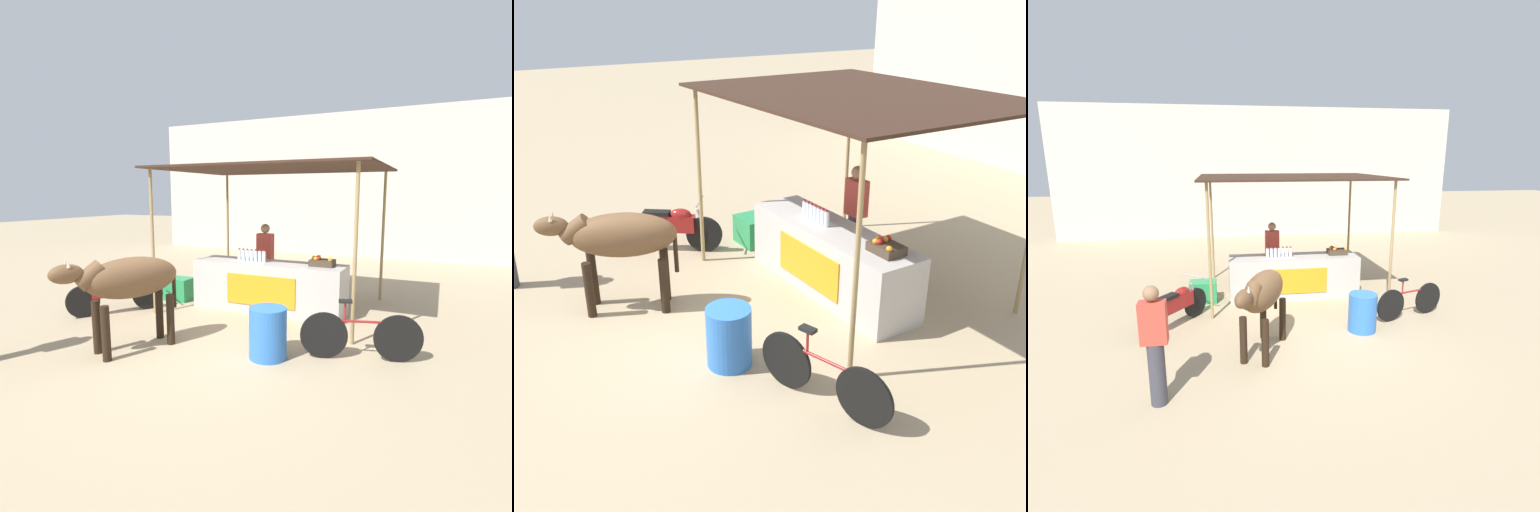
# 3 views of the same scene
# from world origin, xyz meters

# --- Properties ---
(ground_plane) EXTENTS (60.00, 60.00, 0.00)m
(ground_plane) POSITION_xyz_m (0.00, 0.00, 0.00)
(ground_plane) COLOR tan
(stall_counter) EXTENTS (3.00, 0.82, 0.96)m
(stall_counter) POSITION_xyz_m (0.00, 2.20, 0.48)
(stall_counter) COLOR #B2ADA8
(stall_counter) RESTS_ON ground
(stall_awning) EXTENTS (4.20, 3.20, 2.79)m
(stall_awning) POSITION_xyz_m (0.00, 2.50, 2.67)
(stall_awning) COLOR #382319
(stall_awning) RESTS_ON ground
(water_bottle_row) EXTENTS (0.61, 0.07, 0.25)m
(water_bottle_row) POSITION_xyz_m (-0.35, 2.15, 1.07)
(water_bottle_row) COLOR silver
(water_bottle_row) RESTS_ON stall_counter
(fruit_crate) EXTENTS (0.44, 0.32, 0.18)m
(fruit_crate) POSITION_xyz_m (1.05, 2.25, 1.03)
(fruit_crate) COLOR #3F3326
(fruit_crate) RESTS_ON stall_counter
(vendor_behind_counter) EXTENTS (0.34, 0.22, 1.65)m
(vendor_behind_counter) POSITION_xyz_m (-0.41, 2.95, 0.85)
(vendor_behind_counter) COLOR #383842
(vendor_behind_counter) RESTS_ON ground
(cooler_box) EXTENTS (0.60, 0.44, 0.48)m
(cooler_box) POSITION_xyz_m (-2.10, 2.10, 0.24)
(cooler_box) COLOR #268C4C
(cooler_box) RESTS_ON ground
(water_barrel) EXTENTS (0.53, 0.53, 0.73)m
(water_barrel) POSITION_xyz_m (0.93, 0.04, 0.36)
(water_barrel) COLOR blue
(water_barrel) RESTS_ON ground
(cow) EXTENTS (1.09, 1.80, 1.44)m
(cow) POSITION_xyz_m (-1.02, -0.55, 1.03)
(cow) COLOR brown
(cow) RESTS_ON ground
(motorcycle_parked) EXTENTS (1.12, 1.50, 0.90)m
(motorcycle_parked) POSITION_xyz_m (-2.57, 0.78, 0.43)
(motorcycle_parked) COLOR black
(motorcycle_parked) RESTS_ON ground
(bicycle_leaning) EXTENTS (1.60, 0.54, 0.85)m
(bicycle_leaning) POSITION_xyz_m (2.11, 0.52, 0.35)
(bicycle_leaning) COLOR black
(bicycle_leaning) RESTS_ON ground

